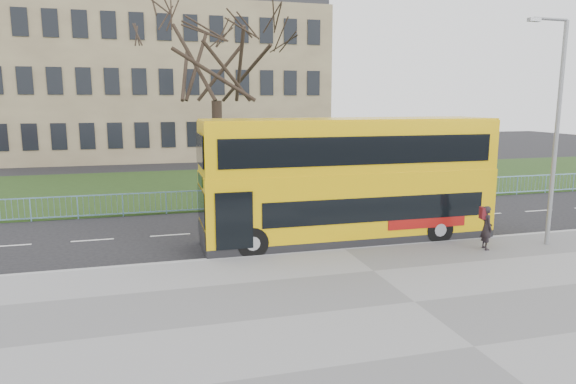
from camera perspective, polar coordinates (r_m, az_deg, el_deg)
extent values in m
plane|color=black|center=(20.31, 4.60, -5.40)|extent=(120.00, 120.00, 0.00)
cube|color=slate|center=(14.46, 13.87, -11.98)|extent=(80.00, 10.50, 0.12)
cube|color=#959597|center=(18.90, 6.20, -6.40)|extent=(80.00, 0.20, 0.14)
cube|color=#1F3312|center=(33.80, -3.61, 0.94)|extent=(80.00, 15.40, 0.08)
cube|color=#77664B|center=(53.45, -13.67, 11.54)|extent=(30.00, 15.00, 14.00)
cube|color=#DAAB09|center=(19.99, 6.68, -1.47)|extent=(11.24, 2.72, 2.09)
cube|color=#DAAB09|center=(19.78, 6.75, 2.00)|extent=(11.24, 2.72, 0.36)
cube|color=#DAAB09|center=(19.66, 6.82, 5.22)|extent=(11.18, 2.67, 1.87)
cube|color=black|center=(19.01, 9.97, -1.91)|extent=(8.66, 0.08, 0.91)
cube|color=black|center=(18.44, 8.34, 4.57)|extent=(10.33, 0.09, 1.02)
cylinder|color=black|center=(17.96, -3.97, -5.63)|extent=(1.11, 0.30, 1.11)
cylinder|color=black|center=(20.56, 16.38, -4.00)|extent=(1.11, 0.30, 1.11)
imported|color=black|center=(19.84, 21.20, -3.72)|extent=(0.49, 0.65, 1.59)
cylinder|color=gray|center=(21.01, 27.65, 5.50)|extent=(0.16, 0.16, 8.06)
cylinder|color=gray|center=(20.66, 27.17, 16.72)|extent=(1.41, 0.17, 0.10)
cube|color=gray|center=(20.17, 25.68, 16.87)|extent=(0.46, 0.20, 0.12)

